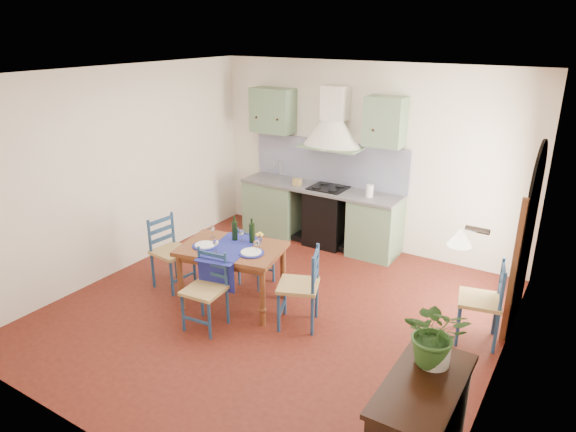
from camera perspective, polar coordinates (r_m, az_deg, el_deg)
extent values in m
plane|color=#45150E|center=(6.35, -1.46, -10.59)|extent=(5.00, 5.00, 0.00)
cube|color=white|center=(7.87, 8.58, 6.45)|extent=(5.00, 0.04, 2.80)
cube|color=slate|center=(8.55, -1.52, 1.08)|extent=(0.90, 0.60, 0.88)
cube|color=slate|center=(7.76, 9.64, -1.27)|extent=(0.70, 0.60, 0.88)
cube|color=black|center=(8.07, 4.42, -0.17)|extent=(0.60, 0.58, 0.88)
cube|color=slate|center=(7.99, 3.55, 3.12)|extent=(2.60, 0.64, 0.04)
cube|color=silver|center=(8.41, -1.54, 4.00)|extent=(0.45, 0.40, 0.03)
cylinder|color=silver|center=(8.51, -0.88, 5.30)|extent=(0.02, 0.02, 0.26)
cube|color=black|center=(7.92, 4.51, 3.12)|extent=(0.55, 0.48, 0.02)
cube|color=black|center=(8.33, 3.59, -2.45)|extent=(2.60, 0.50, 0.08)
cube|color=#090E50|center=(8.13, 4.54, 6.03)|extent=(2.65, 0.05, 0.68)
cube|color=slate|center=(8.33, -1.70, 11.63)|extent=(0.70, 0.34, 0.70)
cube|color=slate|center=(7.46, 10.75, 10.26)|extent=(0.55, 0.34, 0.70)
cone|color=silver|center=(7.76, 4.89, 9.05)|extent=(0.96, 0.96, 0.40)
cube|color=silver|center=(7.77, 5.30, 12.41)|extent=(0.36, 0.30, 0.50)
cube|color=white|center=(4.93, 23.50, -3.69)|extent=(0.04, 5.00, 2.80)
cube|color=black|center=(6.43, 24.78, -3.92)|extent=(0.03, 1.00, 1.65)
cylinder|color=black|center=(6.17, 25.90, 3.10)|extent=(0.03, 1.00, 1.00)
cube|color=brown|center=(5.94, 23.76, -5.74)|extent=(0.06, 0.06, 1.65)
cube|color=brown|center=(6.94, 25.24, -2.27)|extent=(0.06, 0.06, 1.65)
cube|color=brown|center=(6.58, 25.13, -1.97)|extent=(0.04, 0.55, 1.96)
cylinder|color=silver|center=(3.47, 20.31, -1.47)|extent=(0.15, 0.04, 0.04)
cone|color=#FFEDC6|center=(3.52, 18.59, -2.22)|extent=(0.16, 0.16, 0.12)
cube|color=white|center=(7.38, -18.04, 4.72)|extent=(0.04, 5.00, 2.80)
cube|color=silver|center=(5.46, -1.73, 15.52)|extent=(5.00, 5.00, 0.01)
cube|color=brown|center=(6.22, -6.29, -3.67)|extent=(1.35, 1.04, 0.05)
cube|color=brown|center=(6.25, -6.26, -4.21)|extent=(1.21, 0.90, 0.08)
cylinder|color=brown|center=(6.37, -11.85, -7.24)|extent=(0.07, 0.07, 0.72)
cylinder|color=brown|center=(6.88, -8.96, -4.88)|extent=(0.07, 0.07, 0.72)
cylinder|color=brown|center=(5.92, -2.86, -9.06)|extent=(0.07, 0.07, 0.72)
cylinder|color=brown|center=(6.47, -0.55, -6.33)|extent=(0.07, 0.07, 0.72)
cube|color=navy|center=(6.17, -6.50, -3.60)|extent=(0.63, 0.98, 0.01)
cube|color=navy|center=(5.96, -7.99, -6.55)|extent=(0.45, 0.11, 0.38)
cylinder|color=navy|center=(6.26, -9.21, -3.28)|extent=(0.30, 0.30, 0.01)
cylinder|color=white|center=(6.25, -9.21, -3.19)|extent=(0.24, 0.24, 0.01)
cylinder|color=navy|center=(6.00, -4.12, -4.11)|extent=(0.30, 0.30, 0.01)
cylinder|color=white|center=(6.00, -4.12, -4.02)|extent=(0.24, 0.24, 0.01)
cylinder|color=black|center=(6.34, -5.96, -1.38)|extent=(0.07, 0.07, 0.32)
cylinder|color=black|center=(6.25, -4.04, -1.66)|extent=(0.07, 0.07, 0.32)
cylinder|color=white|center=(6.20, -3.18, -2.82)|extent=(0.05, 0.05, 0.10)
sphere|color=yellow|center=(6.16, -3.19, -2.06)|extent=(0.10, 0.10, 0.10)
cylinder|color=navy|center=(6.00, -11.59, -10.50)|extent=(0.04, 0.04, 0.46)
cylinder|color=navy|center=(6.14, -9.67, -7.24)|extent=(0.04, 0.04, 0.90)
cylinder|color=navy|center=(5.80, -8.72, -11.42)|extent=(0.04, 0.04, 0.46)
cylinder|color=navy|center=(5.95, -6.82, -8.02)|extent=(0.04, 0.04, 0.90)
cube|color=tan|center=(5.90, -9.28, -8.13)|extent=(0.46, 0.46, 0.04)
cube|color=navy|center=(5.97, -8.34, -6.35)|extent=(0.38, 0.06, 0.05)
cube|color=navy|center=(5.92, -8.40, -5.31)|extent=(0.38, 0.06, 0.05)
cube|color=navy|center=(5.87, -8.46, -4.25)|extent=(0.38, 0.06, 0.05)
cube|color=navy|center=(5.92, -10.15, -11.37)|extent=(0.36, 0.06, 0.03)
cylinder|color=navy|center=(6.94, -1.62, -5.78)|extent=(0.03, 0.03, 0.42)
cylinder|color=navy|center=(6.62, -3.36, -5.23)|extent=(0.03, 0.03, 0.82)
cylinder|color=navy|center=(7.12, -3.72, -5.09)|extent=(0.03, 0.03, 0.42)
cylinder|color=navy|center=(6.81, -5.51, -4.52)|extent=(0.03, 0.03, 0.82)
cube|color=tan|center=(6.82, -3.57, -4.23)|extent=(0.41, 0.41, 0.04)
cube|color=navy|center=(6.66, -4.48, -3.81)|extent=(0.35, 0.05, 0.04)
cube|color=navy|center=(6.61, -4.51, -2.95)|extent=(0.35, 0.05, 0.04)
cube|color=navy|center=(6.57, -4.53, -2.08)|extent=(0.35, 0.05, 0.04)
cube|color=navy|center=(7.05, -2.68, -5.76)|extent=(0.33, 0.05, 0.02)
cylinder|color=navy|center=(6.74, -12.79, -6.82)|extent=(0.04, 0.04, 0.49)
cylinder|color=navy|center=(6.92, -14.94, -4.14)|extent=(0.04, 0.04, 0.95)
cylinder|color=navy|center=(6.95, -10.37, -5.75)|extent=(0.04, 0.04, 0.49)
cylinder|color=navy|center=(7.13, -12.52, -3.18)|extent=(0.04, 0.04, 0.95)
cube|color=tan|center=(6.87, -12.74, -3.87)|extent=(0.49, 0.49, 0.04)
cube|color=navy|center=(6.96, -13.82, -2.46)|extent=(0.07, 0.40, 0.05)
cube|color=navy|center=(6.91, -13.91, -1.50)|extent=(0.07, 0.40, 0.05)
cube|color=navy|center=(6.87, -14.00, -0.51)|extent=(0.07, 0.40, 0.05)
cube|color=navy|center=(6.87, -11.52, -6.67)|extent=(0.07, 0.38, 0.03)
cylinder|color=navy|center=(6.18, -0.35, -8.89)|extent=(0.04, 0.04, 0.49)
cylinder|color=navy|center=(6.02, 3.24, -7.26)|extent=(0.04, 0.04, 0.95)
cylinder|color=navy|center=(5.86, -1.06, -10.68)|extent=(0.04, 0.04, 0.49)
cylinder|color=navy|center=(5.69, 2.74, -9.02)|extent=(0.04, 0.04, 0.95)
cube|color=tan|center=(5.87, 1.14, -7.73)|extent=(0.58, 0.58, 0.04)
cube|color=navy|center=(5.78, 3.03, -6.73)|extent=(0.17, 0.38, 0.05)
cube|color=navy|center=(5.72, 3.05, -5.60)|extent=(0.17, 0.38, 0.05)
cube|color=navy|center=(5.67, 3.08, -4.44)|extent=(0.17, 0.38, 0.05)
cube|color=navy|center=(6.05, -0.69, -10.19)|extent=(0.17, 0.37, 0.03)
cylinder|color=navy|center=(6.24, 18.54, -9.80)|extent=(0.04, 0.04, 0.48)
cylinder|color=navy|center=(6.15, 22.31, -8.33)|extent=(0.04, 0.04, 0.94)
cylinder|color=navy|center=(5.91, 18.37, -11.57)|extent=(0.04, 0.04, 0.48)
cylinder|color=navy|center=(5.82, 22.38, -10.04)|extent=(0.04, 0.04, 0.94)
cube|color=tan|center=(5.96, 20.56, -8.74)|extent=(0.52, 0.52, 0.04)
cube|color=navy|center=(5.91, 22.55, -7.83)|extent=(0.11, 0.40, 0.05)
cube|color=navy|center=(5.85, 22.72, -6.74)|extent=(0.11, 0.40, 0.05)
cube|color=navy|center=(5.80, 22.89, -5.63)|extent=(0.11, 0.40, 0.05)
cube|color=navy|center=(6.10, 18.40, -11.08)|extent=(0.11, 0.38, 0.03)
cube|color=black|center=(3.89, 14.87, -17.67)|extent=(0.50, 1.05, 0.04)
cube|color=brown|center=(4.40, 12.26, -20.01)|extent=(0.02, 0.38, 0.63)
imported|color=#326027|center=(3.93, 16.11, -12.41)|extent=(0.56, 0.52, 0.51)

